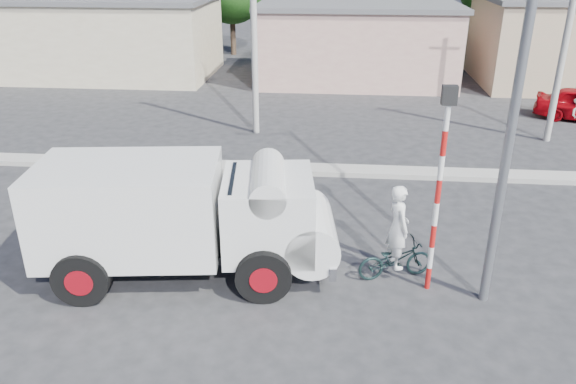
# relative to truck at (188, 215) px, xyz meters

# --- Properties ---
(ground_plane) EXTENTS (120.00, 120.00, 0.00)m
(ground_plane) POSITION_rel_truck_xyz_m (1.94, -1.64, -1.43)
(ground_plane) COLOR #28282A
(ground_plane) RESTS_ON ground
(median) EXTENTS (40.00, 0.80, 0.16)m
(median) POSITION_rel_truck_xyz_m (1.94, 6.36, -1.35)
(median) COLOR #99968E
(median) RESTS_ON ground
(truck) EXTENTS (6.48, 3.08, 2.58)m
(truck) POSITION_rel_truck_xyz_m (0.00, 0.00, 0.00)
(truck) COLOR black
(truck) RESTS_ON ground
(bicycle) EXTENTS (1.77, 1.07, 0.88)m
(bicycle) POSITION_rel_truck_xyz_m (4.47, 0.25, -0.99)
(bicycle) COLOR black
(bicycle) RESTS_ON ground
(cyclist) EXTENTS (0.64, 0.79, 1.88)m
(cyclist) POSITION_rel_truck_xyz_m (4.47, 0.25, -0.49)
(cyclist) COLOR white
(cyclist) RESTS_ON ground
(traffic_pole) EXTENTS (0.28, 0.18, 4.36)m
(traffic_pole) POSITION_rel_truck_xyz_m (5.14, -0.14, 1.16)
(traffic_pole) COLOR red
(traffic_pole) RESTS_ON ground
(streetlight) EXTENTS (2.34, 0.22, 9.00)m
(streetlight) POSITION_rel_truck_xyz_m (6.08, -0.44, 3.53)
(streetlight) COLOR slate
(streetlight) RESTS_ON ground
(building_row) EXTENTS (37.80, 7.30, 4.44)m
(building_row) POSITION_rel_truck_xyz_m (3.04, 20.36, 0.70)
(building_row) COLOR #C4B494
(building_row) RESTS_ON ground
(utility_poles) EXTENTS (35.40, 0.24, 8.00)m
(utility_poles) POSITION_rel_truck_xyz_m (5.19, 10.36, 2.64)
(utility_poles) COLOR #99968E
(utility_poles) RESTS_ON ground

